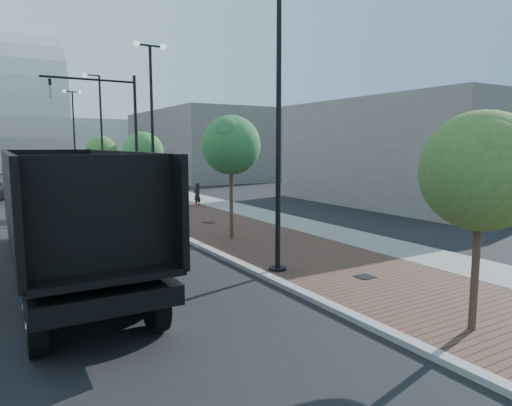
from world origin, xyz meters
TOP-DOWN VIEW (x-y plane):
  - sidewalk at (3.50, 40.00)m, footprint 7.00×140.00m
  - concrete_strip at (6.20, 40.00)m, footprint 2.40×140.00m
  - curb at (0.00, 40.00)m, footprint 0.30×140.00m
  - dump_truck at (-5.17, 15.20)m, footprint 3.13×13.99m
  - white_sedan at (-4.09, 17.02)m, footprint 3.06×5.24m
  - dark_car_far at (-3.70, 50.53)m, footprint 3.76×5.33m
  - pedestrian at (4.66, 25.60)m, footprint 0.68×0.58m
  - streetlight_1 at (0.49, 10.00)m, footprint 1.44×0.56m
  - streetlight_2 at (0.60, 22.00)m, footprint 1.72×0.56m
  - streetlight_3 at (0.49, 34.00)m, footprint 1.44×0.56m
  - streetlight_4 at (0.60, 46.00)m, footprint 1.72×0.56m
  - traffic_mast at (-0.30, 25.00)m, footprint 5.09×0.20m
  - tree_0 at (1.65, 4.02)m, footprint 2.51×2.49m
  - tree_1 at (1.65, 15.02)m, footprint 2.47×2.44m
  - tree_2 at (1.65, 27.02)m, footprint 2.59×2.57m
  - tree_3 at (1.65, 39.02)m, footprint 2.67×2.67m
  - convention_center at (-2.00, 85.00)m, footprint 50.00×30.00m
  - commercial_block_ne at (16.00, 50.00)m, footprint 12.00×22.00m
  - commercial_block_e at (18.00, 20.00)m, footprint 10.00×16.00m
  - utility_cover_1 at (2.40, 8.00)m, footprint 0.50×0.50m
  - utility_cover_2 at (2.40, 19.00)m, footprint 0.50×0.50m

SIDE VIEW (x-z plane):
  - sidewalk at x=3.50m, z-range 0.00..0.12m
  - concrete_strip at x=6.20m, z-range 0.00..0.13m
  - curb at x=0.00m, z-range 0.00..0.14m
  - utility_cover_1 at x=2.40m, z-range 0.12..0.14m
  - utility_cover_2 at x=2.40m, z-range 0.12..0.14m
  - dark_car_far at x=-3.70m, z-range 0.00..1.43m
  - pedestrian at x=4.66m, z-range 0.00..1.58m
  - white_sedan at x=-4.09m, z-range 0.00..1.63m
  - dump_truck at x=-5.17m, z-range -0.30..3.57m
  - tree_3 at x=1.65m, z-range 1.05..5.84m
  - tree_0 at x=1.65m, z-range 1.12..5.87m
  - commercial_block_e at x=18.00m, z-range 0.00..7.00m
  - tree_2 at x=1.65m, z-range 1.13..5.99m
  - commercial_block_ne at x=16.00m, z-range 0.00..8.00m
  - tree_1 at x=1.65m, z-range 1.39..6.64m
  - streetlight_1 at x=0.49m, z-range -0.26..8.95m
  - streetlight_3 at x=0.49m, z-range -0.26..8.95m
  - streetlight_2 at x=0.60m, z-range 0.18..9.46m
  - streetlight_4 at x=0.60m, z-range 0.18..9.46m
  - traffic_mast at x=-0.30m, z-range 0.98..8.98m
  - convention_center at x=-2.00m, z-range -19.00..31.00m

